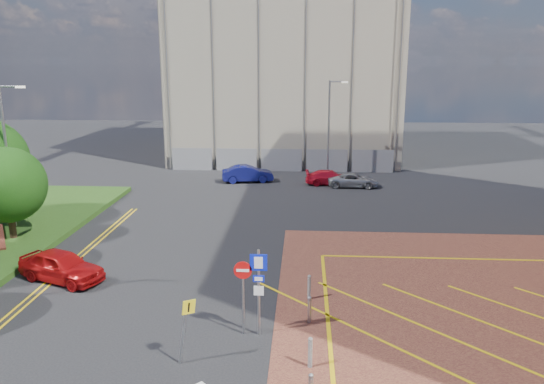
# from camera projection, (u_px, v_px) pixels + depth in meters

# --- Properties ---
(ground) EXTENTS (140.00, 140.00, 0.00)m
(ground) POSITION_uv_depth(u_px,v_px,m) (242.00, 348.00, 18.00)
(ground) COLOR black
(ground) RESTS_ON ground
(tree_c) EXTENTS (4.00, 4.00, 4.90)m
(tree_c) POSITION_uv_depth(u_px,v_px,m) (7.00, 185.00, 27.74)
(tree_c) COLOR #3D2B1C
(tree_c) RESTS_ON grass_bed
(lamp_left_far) EXTENTS (1.53, 0.16, 8.00)m
(lamp_left_far) POSITION_uv_depth(u_px,v_px,m) (8.00, 151.00, 29.38)
(lamp_left_far) COLOR #9EA0A8
(lamp_left_far) RESTS_ON grass_bed
(lamp_back) EXTENTS (1.53, 0.16, 8.00)m
(lamp_back) POSITION_uv_depth(u_px,v_px,m) (330.00, 125.00, 43.84)
(lamp_back) COLOR #9EA0A8
(lamp_back) RESTS_ON ground
(sign_cluster) EXTENTS (1.17, 0.12, 3.20)m
(sign_cluster) POSITION_uv_depth(u_px,v_px,m) (253.00, 284.00, 18.47)
(sign_cluster) COLOR #9EA0A8
(sign_cluster) RESTS_ON ground
(warning_sign) EXTENTS (0.62, 0.39, 2.25)m
(warning_sign) POSITION_uv_depth(u_px,v_px,m) (185.00, 323.00, 16.77)
(warning_sign) COLOR #9EA0A8
(warning_sign) RESTS_ON ground
(bollard_row) EXTENTS (0.14, 11.14, 0.90)m
(bollard_row) POSITION_uv_depth(u_px,v_px,m) (310.00, 366.00, 16.13)
(bollard_row) COLOR #9EA0A8
(bollard_row) RESTS_ON forecourt
(construction_building) EXTENTS (21.20, 19.20, 22.00)m
(construction_building) POSITION_uv_depth(u_px,v_px,m) (286.00, 46.00, 54.12)
(construction_building) COLOR #A09483
(construction_building) RESTS_ON ground
(construction_fence) EXTENTS (21.60, 0.06, 2.00)m
(construction_fence) POSITION_uv_depth(u_px,v_px,m) (293.00, 160.00, 46.77)
(construction_fence) COLOR gray
(construction_fence) RESTS_ON ground
(car_red_left) EXTENTS (4.37, 3.02, 1.38)m
(car_red_left) POSITION_uv_depth(u_px,v_px,m) (61.00, 266.00, 23.43)
(car_red_left) COLOR #B10F11
(car_red_left) RESTS_ON ground
(car_blue_back) EXTENTS (4.29, 2.16, 1.35)m
(car_blue_back) POSITION_uv_depth(u_px,v_px,m) (248.00, 174.00, 42.73)
(car_blue_back) COLOR navy
(car_blue_back) RESTS_ON ground
(car_red_back) EXTENTS (3.99, 1.81, 1.13)m
(car_red_back) POSITION_uv_depth(u_px,v_px,m) (330.00, 178.00, 41.84)
(car_red_back) COLOR red
(car_red_back) RESTS_ON ground
(car_silver_back) EXTENTS (3.94, 1.93, 1.08)m
(car_silver_back) POSITION_uv_depth(u_px,v_px,m) (353.00, 180.00, 41.08)
(car_silver_back) COLOR #9C9DA3
(car_silver_back) RESTS_ON ground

